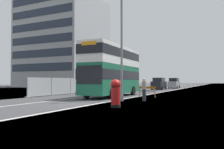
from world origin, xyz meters
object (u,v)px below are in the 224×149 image
pedestrian_at_kerb (144,90)px  car_receding_mid (174,83)px  roadworks_barrier (147,91)px  double_decker_bus (113,70)px  car_oncoming_near (159,84)px  red_pillar_postbox (116,92)px  lamppost_foreground (122,44)px

pedestrian_at_kerb → car_receding_mid: bearing=97.5°
roadworks_barrier → pedestrian_at_kerb: 3.96m
double_decker_bus → car_oncoming_near: double_decker_bus is taller
car_receding_mid → red_pillar_postbox: bearing=-83.7°
roadworks_barrier → car_oncoming_near: car_oncoming_near is taller
red_pillar_postbox → car_oncoming_near: size_ratio=0.38×
lamppost_foreground → red_pillar_postbox: bearing=-70.6°
lamppost_foreground → pedestrian_at_kerb: bearing=31.7°
lamppost_foreground → red_pillar_postbox: 5.70m
car_oncoming_near → double_decker_bus: bearing=-88.5°
car_oncoming_near → pedestrian_at_kerb: size_ratio=2.47×
double_decker_bus → car_oncoming_near: size_ratio=2.27×
double_decker_bus → pedestrian_at_kerb: 6.21m
car_oncoming_near → pedestrian_at_kerb: (5.17, -23.64, -0.10)m
roadworks_barrier → car_oncoming_near: 20.25m
car_oncoming_near → car_receding_mid: size_ratio=1.05×
car_oncoming_near → red_pillar_postbox: bearing=-80.0°
roadworks_barrier → pedestrian_at_kerb: (0.96, -3.83, 0.27)m
red_pillar_postbox → car_oncoming_near: (-5.07, 28.74, 0.07)m
lamppost_foreground → pedestrian_at_kerb: (1.55, 0.96, -3.67)m
double_decker_bus → car_receding_mid: 28.79m
lamppost_foreground → red_pillar_postbox: lamppost_foreground is taller
lamppost_foreground → red_pillar_postbox: (1.45, -4.14, -3.64)m
red_pillar_postbox → pedestrian_at_kerb: bearing=88.9°
red_pillar_postbox → roadworks_barrier: red_pillar_postbox is taller
red_pillar_postbox → pedestrian_at_kerb: size_ratio=0.95×
roadworks_barrier → car_oncoming_near: (-4.20, 19.81, 0.37)m
double_decker_bus → car_oncoming_near: bearing=91.5°
double_decker_bus → car_receding_mid: size_ratio=2.39×
double_decker_bus → car_oncoming_near: (-0.51, 19.97, -1.72)m
roadworks_barrier → pedestrian_at_kerb: size_ratio=0.92×
double_decker_bus → pedestrian_at_kerb: bearing=-38.3°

